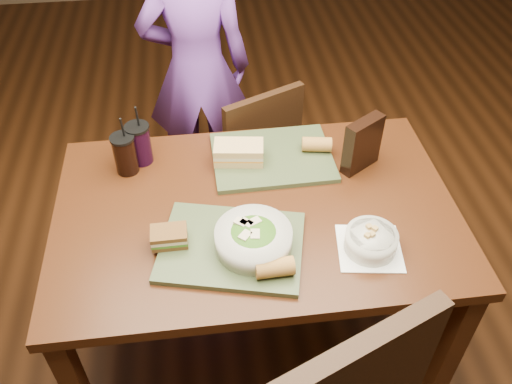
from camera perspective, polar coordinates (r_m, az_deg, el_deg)
ground at (r=2.34m, az=0.00°, el=-14.86°), size 6.00×6.00×0.00m
dining_table at (r=1.82m, az=0.00°, el=-3.71°), size 1.30×0.85×0.75m
chair_far at (r=2.41m, az=0.49°, el=3.82°), size 0.48×0.49×0.83m
diner at (r=2.57m, az=-6.23°, el=12.64°), size 0.51×0.34×1.39m
tray_near at (r=1.63m, az=-2.58°, el=-5.78°), size 0.48×0.41×0.02m
tray_far at (r=1.93m, az=1.73°, el=3.68°), size 0.43×0.33×0.02m
salad_bowl at (r=1.59m, az=-0.27°, el=-4.85°), size 0.23×0.23×0.08m
soup_bowl at (r=1.64m, az=12.00°, el=-5.05°), size 0.21×0.21×0.08m
sandwich_near at (r=1.63m, az=-9.12°, el=-4.67°), size 0.11×0.07×0.05m
sandwich_far at (r=1.89m, az=-1.83°, el=4.18°), size 0.18×0.12×0.07m
baguette_near at (r=1.53m, az=1.99°, el=-7.95°), size 0.11×0.06×0.05m
baguette_far at (r=1.95m, az=6.41°, el=5.01°), size 0.11×0.07×0.05m
cup_cola at (r=1.90m, az=-13.61°, el=3.93°), size 0.08×0.08×0.22m
cup_berry at (r=1.93m, az=-12.17°, el=5.01°), size 0.09×0.09×0.23m
chip_bag at (r=1.88m, az=11.13°, el=4.95°), size 0.15×0.12×0.19m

